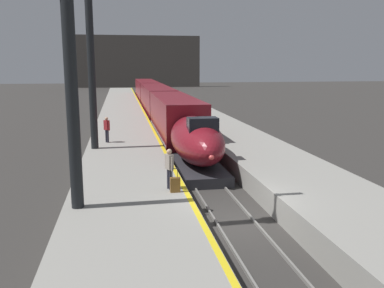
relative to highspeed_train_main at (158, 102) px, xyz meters
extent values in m
plane|color=#33302D|center=(0.00, -32.63, -1.95)|extent=(260.00, 260.00, 0.00)
cube|color=gray|center=(-4.05, -7.88, -1.42)|extent=(4.80, 110.00, 1.05)
cube|color=gray|center=(4.05, -7.88, -1.42)|extent=(4.80, 110.00, 1.05)
cube|color=yellow|center=(-1.77, -7.88, -0.89)|extent=(0.20, 107.80, 0.01)
cube|color=slate|center=(-0.75, -5.13, -1.89)|extent=(0.08, 110.00, 0.12)
cube|color=slate|center=(0.75, -5.13, -1.89)|extent=(0.08, 110.00, 0.12)
ellipsoid|color=maroon|center=(0.00, -24.09, -0.12)|extent=(2.78, 8.38, 2.56)
cube|color=#28282D|center=(0.00, -24.51, -1.67)|extent=(2.46, 7.13, 0.55)
cube|color=black|center=(0.00, -25.98, 0.95)|extent=(1.59, 1.00, 0.90)
sphere|color=#F24C4C|center=(0.00, -28.21, -0.27)|extent=(0.28, 0.28, 0.28)
cube|color=maroon|center=(0.00, -14.58, 0.13)|extent=(2.90, 14.00, 3.05)
cube|color=black|center=(-1.42, -14.58, 0.68)|extent=(0.04, 11.90, 0.80)
cube|color=black|center=(1.42, -14.58, 0.68)|extent=(0.04, 11.90, 0.80)
cube|color=silver|center=(0.00, -14.58, -1.15)|extent=(2.92, 13.30, 0.24)
cube|color=black|center=(0.00, -19.06, -1.67)|extent=(2.03, 2.20, 0.56)
cube|color=black|center=(0.00, -10.10, -1.67)|extent=(2.03, 2.20, 0.56)
cube|color=maroon|center=(0.00, 2.02, 0.13)|extent=(2.90, 18.00, 3.05)
cube|color=black|center=(-1.42, 2.02, 0.68)|extent=(0.04, 15.84, 0.80)
cube|color=black|center=(1.42, 2.02, 0.68)|extent=(0.04, 15.84, 0.80)
cube|color=black|center=(0.00, -4.10, -1.67)|extent=(2.03, 2.20, 0.56)
cube|color=black|center=(0.00, 8.14, -1.67)|extent=(2.03, 2.20, 0.56)
cube|color=maroon|center=(0.00, 20.62, 0.13)|extent=(2.90, 18.00, 3.05)
cube|color=black|center=(-1.42, 20.62, 0.68)|extent=(0.04, 15.84, 0.80)
cube|color=black|center=(1.42, 20.62, 0.68)|extent=(0.04, 15.84, 0.80)
cube|color=black|center=(0.00, 14.50, -1.67)|extent=(2.03, 2.20, 0.56)
cube|color=black|center=(0.00, 26.74, -1.67)|extent=(2.03, 2.20, 0.56)
cylinder|color=black|center=(-5.90, -32.64, 4.17)|extent=(0.44, 0.44, 10.14)
cylinder|color=black|center=(-5.90, -21.81, 4.07)|extent=(0.44, 0.44, 9.95)
cylinder|color=#23232D|center=(-2.35, -31.08, -0.47)|extent=(0.13, 0.13, 0.85)
cylinder|color=#23232D|center=(-2.41, -30.92, -0.47)|extent=(0.13, 0.13, 0.85)
cube|color=gray|center=(-2.38, -31.00, 0.26)|extent=(0.34, 0.43, 0.62)
cylinder|color=gray|center=(-2.30, -31.22, 0.21)|extent=(0.09, 0.09, 0.58)
cylinder|color=gray|center=(-2.47, -30.78, 0.21)|extent=(0.09, 0.09, 0.58)
sphere|color=tan|center=(-2.38, -31.00, 0.68)|extent=(0.22, 0.22, 0.22)
cylinder|color=#23232D|center=(-5.16, -19.99, -0.47)|extent=(0.13, 0.13, 0.85)
cylinder|color=#23232D|center=(-5.26, -19.85, -0.47)|extent=(0.13, 0.13, 0.85)
cube|color=maroon|center=(-5.21, -19.92, 0.26)|extent=(0.41, 0.44, 0.62)
cylinder|color=maroon|center=(-5.06, -20.11, 0.21)|extent=(0.09, 0.09, 0.58)
cylinder|color=maroon|center=(-5.36, -19.73, 0.21)|extent=(0.09, 0.09, 0.58)
sphere|color=tan|center=(-5.21, -19.92, 0.68)|extent=(0.22, 0.22, 0.22)
cube|color=brown|center=(-2.21, -31.45, -0.60)|extent=(0.40, 0.22, 0.60)
cylinder|color=#262628|center=(-2.31, -31.45, -0.12)|extent=(0.02, 0.02, 0.36)
cylinder|color=#262628|center=(-2.11, -31.45, -0.12)|extent=(0.02, 0.02, 0.36)
cube|color=#262628|center=(-2.21, -31.45, 0.07)|extent=(0.22, 0.03, 0.02)
cube|color=#4C4742|center=(0.00, 69.37, 5.05)|extent=(36.00, 2.00, 14.00)
camera|label=1|loc=(-4.27, -47.29, 4.14)|focal=38.60mm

